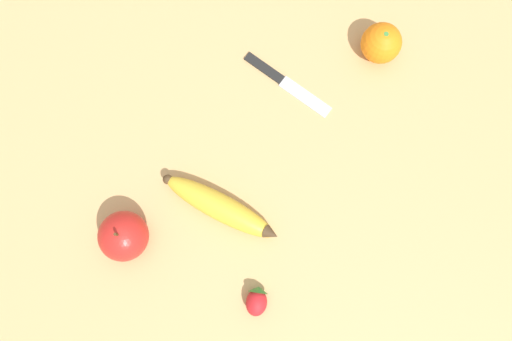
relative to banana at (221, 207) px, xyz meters
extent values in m
plane|color=tan|center=(-0.07, -0.11, -0.02)|extent=(3.00, 3.00, 0.00)
ellipsoid|color=gold|center=(0.00, 0.00, 0.00)|extent=(0.20, 0.07, 0.04)
cone|color=#47331E|center=(-0.09, 0.01, 0.01)|extent=(0.03, 0.03, 0.03)
sphere|color=#47331E|center=(0.10, -0.01, 0.00)|extent=(0.02, 0.02, 0.02)
sphere|color=orange|center=(-0.16, -0.35, 0.01)|extent=(0.07, 0.07, 0.07)
cylinder|color=#3D8438|center=(-0.16, -0.35, 0.05)|extent=(0.01, 0.01, 0.00)
ellipsoid|color=red|center=(-0.11, 0.12, 0.00)|extent=(0.04, 0.05, 0.03)
cone|color=#3D8438|center=(-0.10, 0.10, 0.00)|extent=(0.03, 0.02, 0.03)
ellipsoid|color=red|center=(0.13, 0.10, 0.02)|extent=(0.08, 0.08, 0.07)
cylinder|color=#4C3319|center=(0.13, 0.10, 0.06)|extent=(0.00, 0.00, 0.01)
cube|color=silver|center=(-0.07, -0.23, -0.02)|extent=(0.10, 0.05, 0.00)
cube|color=black|center=(0.02, -0.26, -0.02)|extent=(0.08, 0.04, 0.01)
camera|label=1|loc=(-0.09, 0.07, 0.81)|focal=35.00mm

